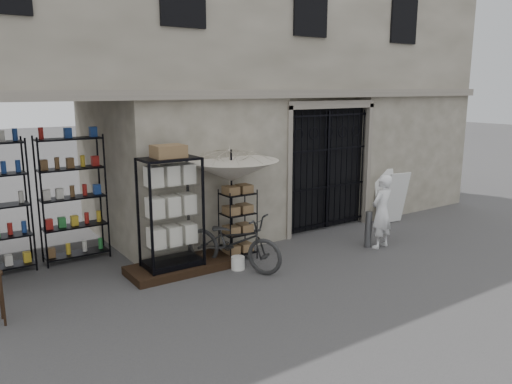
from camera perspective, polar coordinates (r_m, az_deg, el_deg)
ground at (r=9.69m, az=8.71°, el=-8.70°), size 80.00×80.00×0.00m
main_building at (r=12.35m, az=-3.91°, el=17.02°), size 14.00×4.00×9.00m
shop_recess at (r=9.73m, az=-23.27°, el=-0.26°), size 3.00×1.70×3.00m
shop_shelving at (r=10.26m, az=-23.98°, el=-1.17°), size 2.70×0.50×2.50m
iron_gate at (r=12.09m, az=7.66°, el=2.79°), size 2.50×0.21×3.00m
step_platform at (r=9.59m, az=-8.52°, el=-8.44°), size 2.00×0.90×0.15m
display_cabinet at (r=9.19m, az=-9.69°, el=-2.98°), size 1.17×0.98×2.18m
wire_rack at (r=9.95m, az=-2.08°, el=-3.80°), size 0.73×0.61×1.42m
market_umbrella at (r=9.71m, az=-2.85°, el=3.11°), size 2.10×2.12×2.65m
white_bucket at (r=9.54m, az=-2.08°, el=-8.10°), size 0.33×0.33×0.25m
bicycle at (r=9.63m, az=-2.59°, el=-8.70°), size 1.13×1.28×2.04m
steel_bollard at (r=11.01m, az=12.71°, el=-4.18°), size 0.18×0.18×0.79m
shopkeeper at (r=11.17m, az=13.96°, el=-6.13°), size 0.81×1.66×0.38m
easel_sign at (r=13.12m, az=15.12°, el=-0.48°), size 0.72×0.80×1.30m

